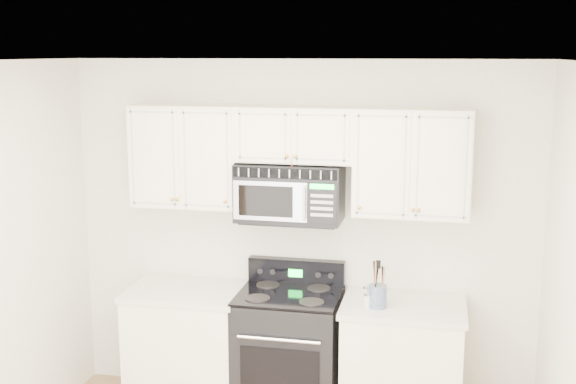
# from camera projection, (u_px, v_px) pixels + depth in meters

# --- Properties ---
(room) EXTENTS (3.51, 3.51, 2.61)m
(room) POSITION_uv_depth(u_px,v_px,m) (236.00, 316.00, 3.75)
(room) COLOR olive
(room) RESTS_ON ground
(base_cabinet_left) EXTENTS (0.86, 0.65, 0.92)m
(base_cabinet_left) POSITION_uv_depth(u_px,v_px,m) (189.00, 350.00, 5.46)
(base_cabinet_left) COLOR beige
(base_cabinet_left) RESTS_ON ground
(base_cabinet_right) EXTENTS (0.86, 0.65, 0.92)m
(base_cabinet_right) POSITION_uv_depth(u_px,v_px,m) (402.00, 369.00, 5.13)
(base_cabinet_right) COLOR beige
(base_cabinet_right) RESTS_ON ground
(range) EXTENTS (0.73, 0.67, 1.11)m
(range) POSITION_uv_depth(u_px,v_px,m) (289.00, 352.00, 5.29)
(range) COLOR black
(range) RESTS_ON ground
(upper_cabinets) EXTENTS (2.44, 0.37, 0.75)m
(upper_cabinets) POSITION_uv_depth(u_px,v_px,m) (296.00, 154.00, 5.15)
(upper_cabinets) COLOR beige
(upper_cabinets) RESTS_ON ground
(microwave) EXTENTS (0.76, 0.43, 0.42)m
(microwave) POSITION_uv_depth(u_px,v_px,m) (290.00, 192.00, 5.18)
(microwave) COLOR black
(microwave) RESTS_ON ground
(utensil_crock) EXTENTS (0.13, 0.13, 0.33)m
(utensil_crock) POSITION_uv_depth(u_px,v_px,m) (378.00, 295.00, 4.95)
(utensil_crock) COLOR slate
(utensil_crock) RESTS_ON base_cabinet_right
(shaker_salt) EXTENTS (0.04, 0.04, 0.11)m
(shaker_salt) POSITION_uv_depth(u_px,v_px,m) (367.00, 300.00, 4.94)
(shaker_salt) COLOR #BDBDBE
(shaker_salt) RESTS_ON base_cabinet_right
(shaker_pepper) EXTENTS (0.04, 0.04, 0.10)m
(shaker_pepper) POSITION_uv_depth(u_px,v_px,m) (366.00, 293.00, 5.11)
(shaker_pepper) COLOR #BDBDBE
(shaker_pepper) RESTS_ON base_cabinet_right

